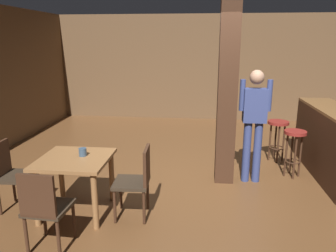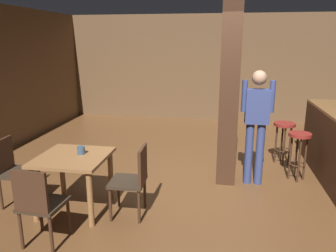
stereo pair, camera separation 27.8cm
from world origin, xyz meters
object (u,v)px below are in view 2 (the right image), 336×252
at_px(dining_table, 73,166).
at_px(bar_stool_mid, 284,133).
at_px(napkin_cup, 81,150).
at_px(bar_stool_near, 299,145).
at_px(chair_west, 13,168).
at_px(chair_south, 39,203).
at_px(chair_east, 134,178).
at_px(bar_counter, 333,145).
at_px(standing_person, 256,120).

relative_size(dining_table, bar_stool_mid, 1.15).
relative_size(napkin_cup, bar_stool_near, 0.13).
xyz_separation_m(dining_table, bar_stool_near, (3.01, 1.45, -0.03)).
bearing_deg(chair_west, chair_south, -43.81).
height_order(chair_west, bar_stool_near, chair_west).
xyz_separation_m(dining_table, chair_west, (-0.85, -0.00, -0.09)).
bearing_deg(chair_west, dining_table, 0.03).
relative_size(dining_table, chair_east, 0.96).
distance_m(chair_east, napkin_cup, 0.77).
bearing_deg(dining_table, bar_stool_near, 25.80).
bearing_deg(chair_south, chair_east, 44.15).
height_order(chair_west, bar_stool_mid, chair_west).
relative_size(chair_south, bar_counter, 0.42).
relative_size(dining_table, bar_stool_near, 1.12).
xyz_separation_m(chair_west, bar_stool_near, (3.86, 1.46, 0.06)).
distance_m(chair_west, bar_stool_near, 4.12).
xyz_separation_m(standing_person, bar_stool_near, (0.69, 0.25, -0.44)).
distance_m(dining_table, chair_east, 0.80).
height_order(chair_east, chair_south, same).
height_order(dining_table, chair_east, chair_east).
bearing_deg(napkin_cup, standing_person, 26.65).
bearing_deg(chair_west, bar_stool_near, 20.67).
distance_m(napkin_cup, bar_counter, 3.78).
relative_size(chair_south, bar_stool_mid, 1.20).
height_order(dining_table, chair_south, chair_south).
xyz_separation_m(chair_east, standing_person, (1.53, 1.23, 0.50)).
relative_size(dining_table, chair_west, 0.96).
xyz_separation_m(standing_person, bar_counter, (1.21, 0.39, -0.45)).
xyz_separation_m(dining_table, chair_east, (0.79, -0.03, -0.09)).
distance_m(dining_table, bar_counter, 3.88).
height_order(napkin_cup, bar_counter, bar_counter).
distance_m(dining_table, napkin_cup, 0.22).
distance_m(chair_east, bar_stool_mid, 3.05).
bearing_deg(bar_counter, napkin_cup, -156.38).
bearing_deg(bar_stool_mid, bar_stool_near, -81.47).
height_order(dining_table, bar_stool_near, bar_stool_near).
relative_size(chair_west, chair_south, 1.00).
distance_m(bar_counter, bar_stool_near, 0.54).
xyz_separation_m(chair_east, chair_west, (-1.64, 0.03, 0.00)).
bearing_deg(chair_east, chair_south, -135.85).
relative_size(chair_east, bar_stool_mid, 1.20).
distance_m(standing_person, bar_stool_near, 0.85).
xyz_separation_m(bar_counter, bar_stool_near, (-0.53, -0.13, 0.01)).
relative_size(napkin_cup, bar_counter, 0.05).
bearing_deg(bar_stool_near, chair_east, -146.17).
bearing_deg(bar_stool_near, bar_stool_mid, 98.53).
bearing_deg(standing_person, bar_counter, 17.66).
relative_size(dining_table, bar_counter, 0.40).
xyz_separation_m(dining_table, bar_counter, (3.54, 1.59, -0.04)).
distance_m(bar_stool_near, bar_stool_mid, 0.72).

